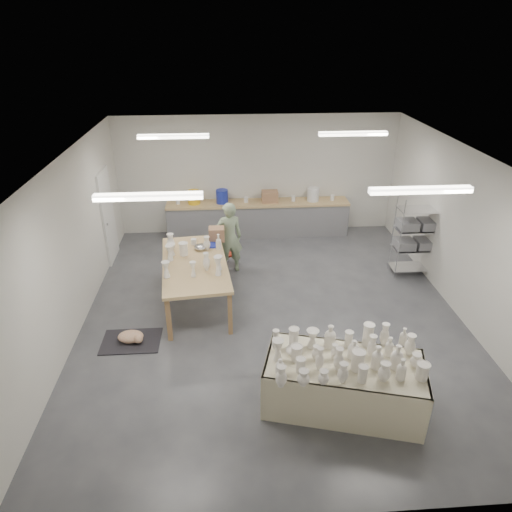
{
  "coord_description": "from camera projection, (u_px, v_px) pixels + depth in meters",
  "views": [
    {
      "loc": [
        -0.8,
        -7.16,
        4.93
      ],
      "look_at": [
        -0.28,
        0.4,
        1.05
      ],
      "focal_mm": 32.0,
      "sensor_mm": 36.0,
      "label": 1
    }
  ],
  "objects": [
    {
      "name": "red_stool",
      "position": [
        229.0,
        254.0,
        10.31
      ],
      "size": [
        0.41,
        0.41,
        0.3
      ],
      "rotation": [
        0.0,
        0.0,
        -0.34
      ],
      "color": "#A22917",
      "rests_on": "ground"
    },
    {
      "name": "wire_shelf",
      "position": [
        416.0,
        235.0,
        9.68
      ],
      "size": [
        0.88,
        0.48,
        1.8
      ],
      "color": "silver",
      "rests_on": "ground"
    },
    {
      "name": "back_counter",
      "position": [
        258.0,
        217.0,
        11.7
      ],
      "size": [
        4.6,
        0.6,
        1.24
      ],
      "color": "tan",
      "rests_on": "ground"
    },
    {
      "name": "room",
      "position": [
        267.0,
        212.0,
        7.79
      ],
      "size": [
        8.0,
        8.02,
        3.0
      ],
      "color": "#424449",
      "rests_on": "ground"
    },
    {
      "name": "drying_table",
      "position": [
        343.0,
        381.0,
        6.42
      ],
      "size": [
        2.38,
        1.59,
        1.13
      ],
      "rotation": [
        0.0,
        0.0,
        -0.26
      ],
      "color": "olive",
      "rests_on": "ground"
    },
    {
      "name": "work_table",
      "position": [
        196.0,
        260.0,
        8.72
      ],
      "size": [
        1.44,
        2.5,
        1.26
      ],
      "rotation": [
        0.0,
        0.0,
        0.1
      ],
      "color": "tan",
      "rests_on": "ground"
    },
    {
      "name": "potter",
      "position": [
        229.0,
        238.0,
        9.83
      ],
      "size": [
        0.65,
        0.49,
        1.61
      ],
      "primitive_type": "imported",
      "rotation": [
        0.0,
        0.0,
        3.34
      ],
      "color": "#91A882",
      "rests_on": "ground"
    },
    {
      "name": "rug",
      "position": [
        131.0,
        341.0,
        7.91
      ],
      "size": [
        1.0,
        0.7,
        0.02
      ],
      "primitive_type": "cube",
      "color": "black",
      "rests_on": "ground"
    },
    {
      "name": "cat",
      "position": [
        132.0,
        337.0,
        7.85
      ],
      "size": [
        0.48,
        0.36,
        0.19
      ],
      "rotation": [
        0.0,
        0.0,
        -0.14
      ],
      "color": "white",
      "rests_on": "rug"
    }
  ]
}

